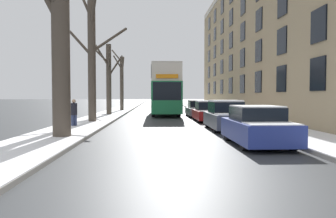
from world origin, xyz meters
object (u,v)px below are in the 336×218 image
object	(u,v)px
parked_car_2	(208,112)
bare_tree_left_3	(122,81)
bare_tree_left_1	(92,56)
parked_car_3	(198,109)
parked_car_1	(226,116)
pedestrian_left_sidewalk	(74,113)
double_decker_bus	(165,88)
parked_car_0	(257,127)
bare_tree_left_2	(109,78)
bare_tree_left_0	(59,36)

from	to	relation	value
parked_car_2	bare_tree_left_3	bearing A→B (deg)	117.03
bare_tree_left_1	parked_car_3	distance (m)	10.88
parked_car_1	pedestrian_left_sidewalk	size ratio (longest dim) A/B	2.61
bare_tree_left_1	double_decker_bus	xyz separation A→B (m)	(4.95, 9.58, -1.77)
parked_car_0	pedestrian_left_sidewalk	distance (m)	10.26
parked_car_3	parked_car_1	bearing A→B (deg)	-90.00
double_decker_bus	parked_car_1	bearing A→B (deg)	-78.59
bare_tree_left_2	parked_car_1	bearing A→B (deg)	-56.89
bare_tree_left_3	parked_car_3	world-z (taller)	bare_tree_left_3
parked_car_0	double_decker_bus	bearing A→B (deg)	98.31
bare_tree_left_3	parked_car_2	world-z (taller)	bare_tree_left_3
bare_tree_left_3	parked_car_2	distance (m)	16.77
bare_tree_left_3	parked_car_2	xyz separation A→B (m)	(7.51, -14.72, -2.81)
bare_tree_left_2	parked_car_1	distance (m)	14.49
bare_tree_left_1	bare_tree_left_3	distance (m)	16.34
parked_car_0	pedestrian_left_sidewalk	bearing A→B (deg)	142.48
bare_tree_left_3	parked_car_1	size ratio (longest dim) A/B	1.67
parked_car_1	bare_tree_left_3	bearing A→B (deg)	110.14
bare_tree_left_3	parked_car_1	world-z (taller)	bare_tree_left_3
pedestrian_left_sidewalk	parked_car_1	bearing A→B (deg)	139.86
parked_car_2	pedestrian_left_sidewalk	bearing A→B (deg)	-149.60
bare_tree_left_2	parked_car_3	bearing A→B (deg)	-7.63
bare_tree_left_3	parked_car_0	xyz separation A→B (m)	(7.51, -25.74, -2.80)
bare_tree_left_3	bare_tree_left_1	bearing A→B (deg)	-90.74
double_decker_bus	parked_car_0	distance (m)	19.29
bare_tree_left_1	pedestrian_left_sidewalk	xyz separation A→B (m)	(-0.41, -3.18, -3.43)
parked_car_0	pedestrian_left_sidewalk	size ratio (longest dim) A/B	2.50
parked_car_2	bare_tree_left_0	bearing A→B (deg)	-128.85
bare_tree_left_1	pedestrian_left_sidewalk	distance (m)	4.69
bare_tree_left_2	pedestrian_left_sidewalk	xyz separation A→B (m)	(-0.35, -10.95, -2.48)
bare_tree_left_2	double_decker_bus	world-z (taller)	bare_tree_left_2
double_decker_bus	bare_tree_left_0	bearing A→B (deg)	-105.38
parked_car_0	parked_car_1	size ratio (longest dim) A/B	0.96
parked_car_0	parked_car_2	bearing A→B (deg)	90.00
bare_tree_left_3	double_decker_bus	size ratio (longest dim) A/B	0.67
bare_tree_left_2	parked_car_2	distance (m)	10.29
bare_tree_left_2	bare_tree_left_3	distance (m)	8.55
pedestrian_left_sidewalk	bare_tree_left_0	bearing A→B (deg)	63.98
bare_tree_left_0	parked_car_1	bearing A→B (deg)	25.59
parked_car_1	parked_car_0	bearing A→B (deg)	-90.00
bare_tree_left_3	double_decker_bus	world-z (taller)	bare_tree_left_3
bare_tree_left_0	bare_tree_left_2	distance (m)	15.57
parked_car_1	parked_car_2	bearing A→B (deg)	90.00
bare_tree_left_0	bare_tree_left_1	xyz separation A→B (m)	(-0.17, 7.78, 0.12)
parked_car_1	parked_car_2	xyz separation A→B (m)	(0.00, 5.76, -0.05)
parked_car_2	pedestrian_left_sidewalk	distance (m)	9.43
parked_car_3	pedestrian_left_sidewalk	world-z (taller)	pedestrian_left_sidewalk
parked_car_3	pedestrian_left_sidewalk	size ratio (longest dim) A/B	2.83
bare_tree_left_2	parked_car_2	xyz separation A→B (m)	(7.78, -6.18, -2.70)
double_decker_bus	pedestrian_left_sidewalk	bearing A→B (deg)	-112.78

